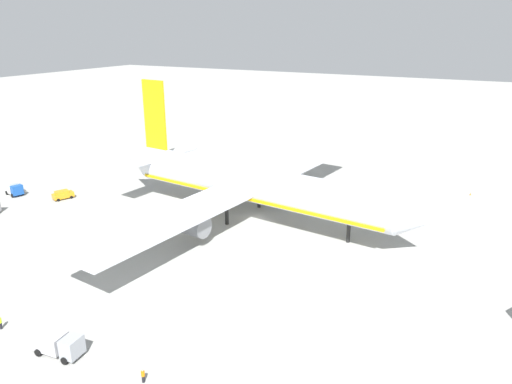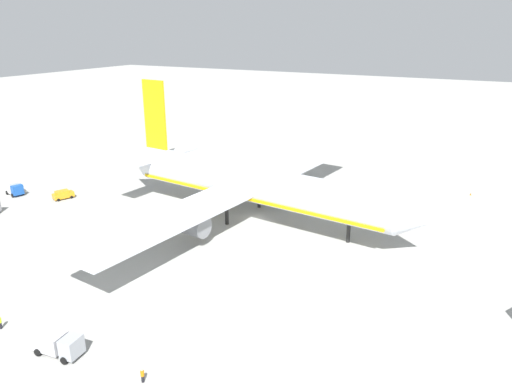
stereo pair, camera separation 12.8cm
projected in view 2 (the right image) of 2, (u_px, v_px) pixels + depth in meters
The scene contains 10 objects.
ground_plane at pixel (255, 218), 95.92m from camera, with size 600.00×600.00×0.00m, color #9E9E99.
airliner at pixel (250, 184), 94.43m from camera, with size 69.75×79.35×25.44m.
service_truck_2 at pixel (57, 343), 55.76m from camera, with size 6.26×3.16×2.74m.
service_truck_4 at pixel (14, 188), 108.90m from camera, with size 5.02×3.48×3.04m.
service_van at pixel (63, 194), 106.40m from camera, with size 3.33×4.73×1.97m.
ground_worker_1 at pixel (0, 322), 60.62m from camera, with size 0.57×0.57×1.79m.
ground_worker_4 at pixel (142, 376), 51.51m from camera, with size 0.56×0.56×1.61m.
traffic_cone_0 at pixel (471, 194), 108.89m from camera, with size 0.36×0.36×0.55m, color orange.
traffic_cone_1 at pixel (213, 162), 134.36m from camera, with size 0.36×0.36×0.55m, color orange.
traffic_cone_4 at pixel (302, 163), 133.61m from camera, with size 0.36×0.36×0.55m, color orange.
Camera 2 is at (41.76, -78.62, 36.11)m, focal length 33.89 mm.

